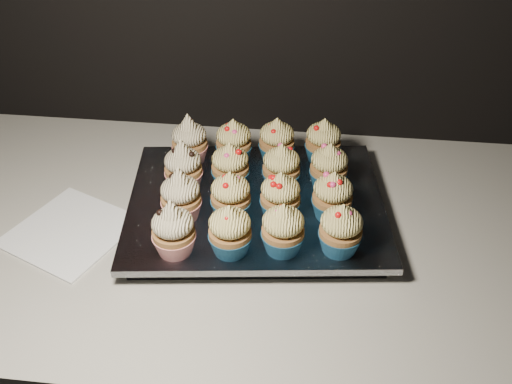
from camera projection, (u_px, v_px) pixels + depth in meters
worktop at (285, 237)px, 0.93m from camera, size 2.44×0.64×0.04m
napkin at (70, 231)px, 0.91m from camera, size 0.22×0.22×0.00m
baking_tray at (256, 211)px, 0.94m from camera, size 0.41×0.33×0.02m
foil_lining at (256, 203)px, 0.93m from camera, size 0.45×0.37×0.01m
cupcake_0 at (173, 230)px, 0.81m from camera, size 0.06×0.06×0.10m
cupcake_1 at (230, 231)px, 0.81m from camera, size 0.06×0.06×0.08m
cupcake_2 at (283, 229)px, 0.81m from camera, size 0.06×0.06×0.08m
cupcake_3 at (341, 230)px, 0.81m from camera, size 0.06×0.06×0.08m
cupcake_4 at (181, 196)px, 0.87m from camera, size 0.06×0.06×0.10m
cupcake_5 at (231, 196)px, 0.87m from camera, size 0.06×0.06×0.08m
cupcake_6 at (280, 197)px, 0.87m from camera, size 0.06×0.06×0.08m
cupcake_7 at (332, 196)px, 0.87m from camera, size 0.06×0.06×0.08m
cupcake_8 at (183, 167)px, 0.93m from camera, size 0.06×0.06×0.10m
cupcake_9 at (230, 167)px, 0.94m from camera, size 0.06×0.06×0.08m
cupcake_10 at (281, 168)px, 0.93m from camera, size 0.06×0.06×0.08m
cupcake_11 at (329, 167)px, 0.93m from camera, size 0.06×0.06×0.08m
cupcake_12 at (189, 141)px, 0.99m from camera, size 0.06×0.06×0.10m
cupcake_13 at (234, 142)px, 0.99m from camera, size 0.06×0.06×0.08m
cupcake_14 at (277, 141)px, 1.00m from camera, size 0.06×0.06×0.08m
cupcake_15 at (323, 142)px, 1.00m from camera, size 0.06×0.06×0.08m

